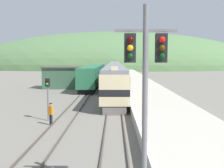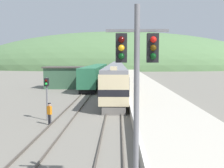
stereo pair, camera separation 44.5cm
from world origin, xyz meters
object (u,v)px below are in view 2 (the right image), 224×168
Objects in this scene: express_train_lead_car at (115,82)px; signal_mast_main at (137,77)px; siding_train at (96,74)px; carriage_third at (117,69)px; carriage_fourth at (117,67)px; track_worker at (49,112)px; carriage_second at (116,73)px; signal_post_siding at (47,90)px.

express_train_lead_car is 2.81× the size of signal_mast_main.
carriage_third is at bearing 78.05° from siding_train.
carriage_fourth reaches higher than track_worker.
express_train_lead_car reaches higher than track_worker.
carriage_second and carriage_fourth have the same top height.
carriage_second reaches higher than siding_train.
signal_mast_main is 14.98m from signal_post_siding.
siding_train is at bearing 168.80° from carriage_second.
express_train_lead_car is 13.46m from signal_post_siding.
signal_mast_main is at bearing -62.40° from signal_post_siding.
signal_mast_main is (1.09, -46.94, 2.43)m from carriage_second.
carriage_second is at bearing 91.33° from signal_mast_main.
carriage_second reaches higher than track_worker.
carriage_second is 0.55× the size of siding_train.
signal_post_siding is at bearing -99.72° from carriage_second.
signal_mast_main reaches higher than signal_post_siding.
carriage_third is 11.26× the size of track_worker.
siding_train is at bearing 87.63° from signal_post_siding.
carriage_third is at bearing 84.79° from track_worker.
carriage_third is 68.44m from signal_mast_main.
siding_train is 5.11× the size of signal_mast_main.
signal_post_siding is at bearing 111.60° from track_worker.
signal_mast_main reaches higher than siding_train.
express_train_lead_car is 22.92m from siding_train.
carriage_fourth is 0.55× the size of siding_train.
signal_mast_main is at bearing -89.09° from carriage_third.
carriage_second is 21.44m from carriage_third.
carriage_second is (0.00, 21.64, -0.01)m from express_train_lead_car.
signal_post_siding is at bearing -115.47° from express_train_lead_car.
carriage_fourth is at bearing 90.69° from signal_mast_main.
carriage_fourth is at bearing 84.08° from siding_train.
track_worker is (0.61, -1.55, -1.67)m from signal_post_siding.
carriage_third is at bearing 90.00° from express_train_lead_car.
carriage_second is 35.74m from track_worker.
express_train_lead_car is 25.44m from signal_mast_main.
signal_post_siding reaches higher than track_worker.
carriage_fourth reaches higher than signal_post_siding.
track_worker is at bearing -93.79° from carriage_fourth.
express_train_lead_car is 5.40× the size of signal_post_siding.
siding_train reaches higher than track_worker.
signal_mast_main reaches higher than carriage_third.
carriage_third is 21.04m from siding_train.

